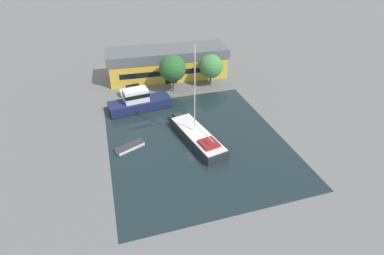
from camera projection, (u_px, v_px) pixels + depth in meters
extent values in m
plane|color=slate|center=(196.00, 141.00, 43.47)|extent=(440.00, 440.00, 0.00)
cube|color=#19282D|center=(196.00, 141.00, 43.47)|extent=(24.77, 28.70, 0.01)
cube|color=gold|center=(168.00, 67.00, 62.13)|extent=(23.92, 8.57, 4.17)
cube|color=#565B60|center=(167.00, 53.00, 60.51)|extent=(24.64, 8.83, 1.83)
cube|color=black|center=(171.00, 77.00, 59.49)|extent=(2.40, 0.19, 2.92)
cube|color=black|center=(171.00, 73.00, 59.04)|extent=(19.99, 1.16, 1.04)
cylinder|color=brown|center=(173.00, 84.00, 56.63)|extent=(0.27, 0.27, 2.76)
sphere|color=#28602D|center=(173.00, 68.00, 54.87)|extent=(4.97, 4.97, 4.97)
cylinder|color=brown|center=(210.00, 80.00, 59.09)|extent=(0.38, 0.38, 2.20)
sphere|color=#428447|center=(211.00, 66.00, 57.55)|extent=(4.62, 4.62, 4.62)
cube|color=silver|center=(132.00, 91.00, 56.04)|extent=(4.89, 2.41, 0.74)
cube|color=black|center=(133.00, 87.00, 55.75)|extent=(2.63, 1.89, 0.57)
cube|color=black|center=(127.00, 89.00, 55.34)|extent=(0.23, 1.42, 0.45)
cylinder|color=black|center=(126.00, 95.00, 55.12)|extent=(0.62, 0.28, 0.60)
cylinder|color=black|center=(124.00, 92.00, 56.33)|extent=(0.62, 0.28, 0.60)
cylinder|color=black|center=(141.00, 93.00, 56.13)|extent=(0.62, 0.28, 0.60)
cylinder|color=black|center=(139.00, 89.00, 57.34)|extent=(0.62, 0.28, 0.60)
cube|color=#23282D|center=(197.00, 137.00, 43.13)|extent=(5.53, 11.90, 1.31)
cube|color=#23282D|center=(178.00, 117.00, 47.81)|extent=(1.67, 1.47, 1.31)
cube|color=silver|center=(197.00, 133.00, 42.75)|extent=(5.31, 11.42, 0.08)
cylinder|color=silver|center=(195.00, 91.00, 39.95)|extent=(0.16, 0.16, 12.60)
cylinder|color=silver|center=(204.00, 132.00, 40.86)|extent=(1.18, 5.08, 0.12)
cube|color=maroon|center=(209.00, 143.00, 40.32)|extent=(2.74, 2.94, 0.30)
cube|color=#19234C|center=(140.00, 104.00, 51.07)|extent=(10.76, 4.66, 1.66)
cube|color=black|center=(140.00, 108.00, 51.45)|extent=(10.87, 4.74, 0.18)
cube|color=white|center=(136.00, 95.00, 49.88)|extent=(4.23, 2.92, 2.08)
cube|color=black|center=(136.00, 94.00, 49.77)|extent=(4.32, 3.00, 0.67)
cube|color=white|center=(130.00, 147.00, 41.84)|extent=(4.21, 2.79, 0.47)
cube|color=#333338|center=(130.00, 145.00, 41.69)|extent=(4.39, 2.93, 0.08)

